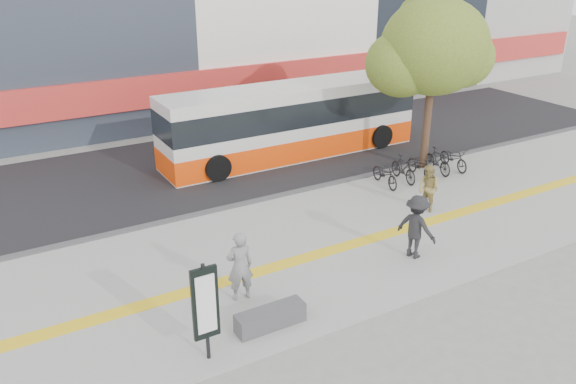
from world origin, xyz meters
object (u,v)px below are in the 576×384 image
signboard (205,305)px  pedestrian_tan (428,189)px  bus (291,123)px  pedestrian_dark (416,227)px  seated_woman (240,266)px  bench (270,318)px  street_tree (431,48)px

signboard → pedestrian_tan: (8.80, 3.18, -0.53)m
bus → pedestrian_dark: (-1.33, -8.88, -0.42)m
signboard → bus: size_ratio=0.21×
seated_woman → pedestrian_dark: 4.98m
bus → pedestrian_tan: bearing=-81.8°
bench → street_tree: (9.78, 6.02, 4.21)m
signboard → street_tree: 13.40m
signboard → pedestrian_dark: bearing=9.9°
bench → pedestrian_dark: pedestrian_dark is taller
pedestrian_dark → bus: bearing=-25.5°
bench → bus: bus is taller
bench → seated_woman: 1.49m
seated_woman → pedestrian_dark: bearing=-178.1°
pedestrian_tan → seated_woman: bearing=-85.3°
bus → seated_woman: bus is taller
pedestrian_dark → street_tree: bearing=-60.3°
bench → pedestrian_tan: pedestrian_tan is taller
signboard → pedestrian_tan: bearing=19.9°
pedestrian_tan → street_tree: bearing=133.5°
signboard → pedestrian_dark: 6.58m
bench → pedestrian_dark: 4.99m
bus → pedestrian_dark: bus is taller
seated_woman → pedestrian_tan: size_ratio=1.16×
seated_woman → pedestrian_tan: 7.44m
pedestrian_tan → signboard: bearing=-77.3°
pedestrian_tan → pedestrian_dark: size_ratio=0.85×
pedestrian_dark → seated_woman: bearing=67.1°
pedestrian_tan → pedestrian_dark: bearing=-55.8°
bench → pedestrian_tan: bearing=21.7°
signboard → street_tree: bearing=29.1°
bench → street_tree: size_ratio=0.25×
bench → signboard: signboard is taller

